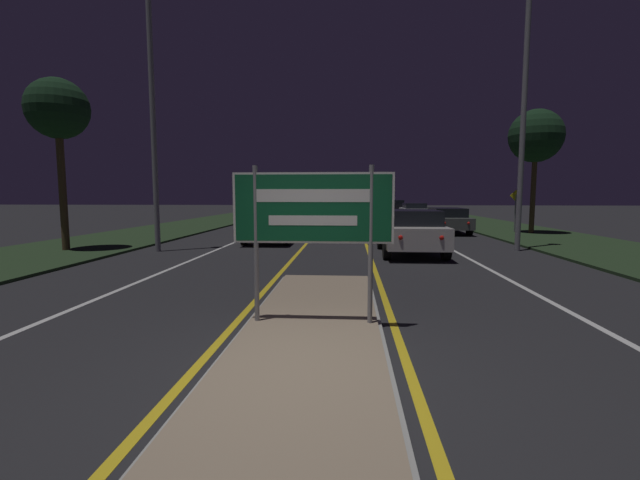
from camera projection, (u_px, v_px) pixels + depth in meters
name	position (u px, v px, depth m)	size (l,w,h in m)	color
ground_plane	(299.00, 378.00, 4.56)	(160.00, 160.00, 0.00)	#232326
median_island	(313.00, 325.00, 6.26)	(2.01, 7.35, 0.10)	#999993
verge_left	(178.00, 228.00, 25.04)	(5.00, 100.00, 0.08)	#23381E
verge_right	(511.00, 230.00, 23.75)	(5.00, 100.00, 0.08)	#23381E
centre_line_yellow_left	(324.00, 223.00, 29.44)	(0.12, 70.00, 0.01)	gold
centre_line_yellow_right	(359.00, 224.00, 29.28)	(0.12, 70.00, 0.01)	gold
lane_line_white_left	(281.00, 223.00, 29.65)	(0.12, 70.00, 0.01)	silver
lane_line_white_right	(403.00, 224.00, 29.07)	(0.12, 70.00, 0.01)	silver
edge_line_white_left	(239.00, 223.00, 29.85)	(0.10, 70.00, 0.01)	silver
edge_line_white_right	(448.00, 224.00, 28.87)	(0.10, 70.00, 0.01)	silver
highway_sign	(313.00, 214.00, 6.09)	(2.30, 0.07, 2.26)	gray
streetlight_left_near	(152.00, 85.00, 14.26)	(0.45, 0.45, 9.39)	gray
streetlight_right_near	(526.00, 60.00, 14.32)	(0.46, 0.46, 10.86)	gray
car_receding_0	(411.00, 231.00, 14.06)	(1.98, 4.29, 1.47)	silver
car_receding_1	(446.00, 220.00, 22.08)	(1.91, 4.61, 1.29)	#4C514C
car_receding_2	(414.00, 210.00, 35.03)	(2.01, 4.74, 1.30)	#B7B7BC
car_receding_3	(395.00, 206.00, 46.39)	(1.87, 4.72, 1.43)	black
car_approaching_0	(272.00, 223.00, 18.14)	(1.90, 4.82, 1.46)	silver
warning_sign	(515.00, 206.00, 21.78)	(0.60, 0.06, 2.14)	gray
roadside_palm_left	(58.00, 111.00, 14.14)	(1.98, 1.98, 5.71)	#4C3823
roadside_palm_right	(536.00, 137.00, 20.64)	(2.54, 2.54, 5.99)	#4C3823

